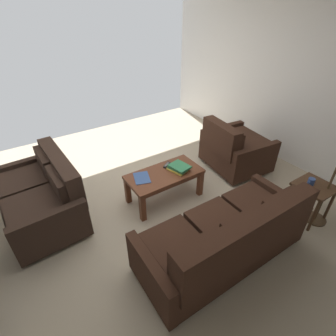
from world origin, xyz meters
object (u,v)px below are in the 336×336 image
Objects in this scene: loose_magazine at (142,178)px; end_table at (313,192)px; loveseat_near at (43,195)px; coffee_mug at (311,182)px; armchair_side at (234,149)px; coffee_table at (164,177)px; tv_remote at (167,165)px; book_stack at (179,168)px; sofa_main at (227,238)px.

end_table is at bearing -22.40° from loose_magazine.
loveseat_near is 5.19× the size of loose_magazine.
coffee_mug is 0.37× the size of loose_magazine.
end_table is 1.41m from armchair_side.
coffee_table is 0.33m from loose_magazine.
loveseat_near is 1.69m from tv_remote.
armchair_side is at bearing -178.20° from coffee_table.
book_stack is at bearing 160.83° from loveseat_near.
book_stack is at bearing -49.52° from coffee_mug.
end_table is 3.32× the size of tv_remote.
coffee_mug is at bearing 130.48° from book_stack.
end_table is 1.64× the size of book_stack.
armchair_side reaches higher than book_stack.
tv_remote is at bearing -67.30° from book_stack.
sofa_main is 5.88× the size of book_stack.
coffee_table is 0.21m from tv_remote.
sofa_main is 1.31× the size of loveseat_near.
coffee_mug is (-2.80, 1.87, 0.22)m from loveseat_near.
coffee_mug is 2.14m from loose_magazine.
book_stack is (-0.21, 0.05, 0.11)m from coffee_table.
end_table is 5.18× the size of coffee_mug.
armchair_side reaches higher than coffee_table.
loose_magazine is (0.28, -1.34, 0.08)m from sofa_main.
coffee_mug is 0.32× the size of book_stack.
coffee_mug reaches higher than book_stack.
coffee_table is at bearing -91.49° from sofa_main.
loveseat_near is 2.97m from armchair_side.
sofa_main is at bearing -59.72° from loose_magazine.
end_table is 0.50× the size of armchair_side.
sofa_main is at bearing -2.32° from coffee_mug.
coffee_table is 10.29× the size of coffee_mug.
coffee_mug is (0.12, 1.37, 0.21)m from armchair_side.
tv_remote is (1.17, -1.46, -0.12)m from coffee_mug.
loveseat_near reaches higher than loose_magazine.
armchair_side is at bearing 175.71° from tv_remote.
loveseat_near is 9.09× the size of tv_remote.
armchair_side is at bearing -95.09° from coffee_mug.
coffee_mug is at bearing 128.56° from tv_remote.
loose_magazine is at bearing -40.66° from end_table.
coffee_table is 1.86m from coffee_mug.
loveseat_near reaches higher than coffee_mug.
tv_remote is (-0.13, -0.14, 0.08)m from coffee_table.
end_table is 2.20m from loose_magazine.
coffee_mug is 0.64× the size of tv_remote.
loose_magazine is (-1.18, 0.48, 0.09)m from loveseat_near.
loose_magazine is at bearing -12.65° from book_stack.
loveseat_near is 3.43m from end_table.
book_stack is at bearing 112.70° from tv_remote.
loveseat_near is 1.82m from book_stack.
sofa_main is at bearing 88.51° from coffee_table.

